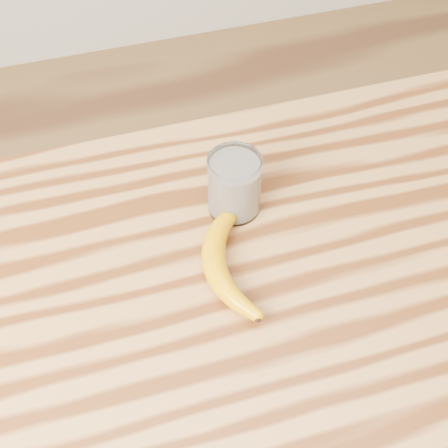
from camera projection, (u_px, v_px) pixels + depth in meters
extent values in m
cube|color=#A9733D|center=(256.00, 298.00, 0.95)|extent=(1.20, 0.80, 0.04)
cylinder|color=brown|center=(405.00, 235.00, 1.60)|extent=(0.06, 0.06, 0.86)
cylinder|color=white|center=(234.00, 185.00, 1.00)|extent=(0.09, 0.09, 0.11)
torus|color=white|center=(235.00, 161.00, 0.96)|extent=(0.09, 0.09, 0.00)
cylinder|color=silver|center=(234.00, 187.00, 1.00)|extent=(0.08, 0.08, 0.09)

